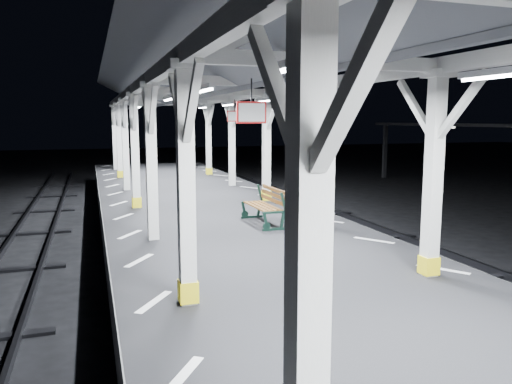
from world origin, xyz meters
TOP-DOWN VIEW (x-y plane):
  - platform at (0.00, 0.00)m, footprint 6.00×50.00m
  - hazard_stripes_left at (-2.45, 0.00)m, footprint 1.00×48.00m
  - canopy at (0.00, -0.02)m, footprint 5.40×49.00m
  - bench_mid at (0.85, 6.77)m, footprint 0.66×1.66m

SIDE VIEW (x-z plane):
  - platform at x=0.00m, z-range 0.00..1.00m
  - hazard_stripes_left at x=-2.45m, z-range 1.00..1.01m
  - bench_mid at x=0.85m, z-range 1.03..1.92m
  - canopy at x=0.00m, z-range 2.23..6.88m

